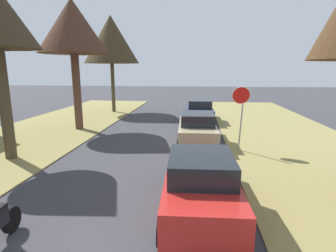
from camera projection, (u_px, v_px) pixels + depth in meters
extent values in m
cylinder|color=#9EA0A5|center=(240.00, 128.00, 11.91)|extent=(0.07, 0.56, 2.21)
cylinder|color=white|center=(241.00, 95.00, 11.93)|extent=(0.81, 0.21, 0.79)
cylinder|color=red|center=(241.00, 95.00, 11.93)|extent=(0.76, 0.21, 0.75)
cylinder|color=#493C29|center=(5.00, 105.00, 10.81)|extent=(0.44, 0.44, 4.44)
cylinder|color=#493C29|center=(11.00, 35.00, 10.66)|extent=(1.15, 0.82, 1.23)
cylinder|color=brown|center=(77.00, 92.00, 16.37)|extent=(0.47, 0.47, 4.58)
cone|color=#462B1F|center=(72.00, 26.00, 15.57)|extent=(4.10, 4.10, 3.12)
cylinder|color=brown|center=(64.00, 44.00, 15.49)|extent=(0.96, 1.04, 1.16)
cylinder|color=brown|center=(84.00, 45.00, 15.98)|extent=(0.74, 1.27, 1.13)
cylinder|color=brown|center=(81.00, 42.00, 16.06)|extent=(0.98, 0.91, 1.50)
cylinder|color=#4B4029|center=(113.00, 88.00, 23.30)|extent=(0.31, 0.31, 4.19)
cone|color=#3C301D|center=(111.00, 39.00, 22.46)|extent=(4.62, 4.62, 3.90)
cylinder|color=#4B4029|center=(110.00, 57.00, 22.32)|extent=(1.02, 0.17, 1.09)
cylinder|color=#4B4029|center=(106.00, 56.00, 22.99)|extent=(0.56, 1.27, 1.28)
cube|color=red|center=(200.00, 188.00, 7.16)|extent=(1.98, 4.46, 0.85)
cube|color=black|center=(201.00, 165.00, 6.80)|extent=(1.67, 2.08, 0.56)
cylinder|color=black|center=(171.00, 174.00, 8.89)|extent=(0.22, 0.61, 0.60)
cylinder|color=black|center=(224.00, 175.00, 8.77)|extent=(0.22, 0.61, 0.60)
cylinder|color=black|center=(162.00, 232.00, 5.67)|extent=(0.22, 0.61, 0.60)
cylinder|color=black|center=(246.00, 236.00, 5.55)|extent=(0.22, 0.61, 0.60)
cube|color=tan|center=(197.00, 131.00, 13.66)|extent=(1.98, 4.46, 0.85)
cube|color=black|center=(198.00, 119.00, 13.30)|extent=(1.67, 2.08, 0.56)
cylinder|color=black|center=(181.00, 130.00, 15.39)|extent=(0.22, 0.61, 0.60)
cylinder|color=black|center=(211.00, 130.00, 15.27)|extent=(0.22, 0.61, 0.60)
cylinder|color=black|center=(179.00, 146.00, 12.17)|extent=(0.22, 0.61, 0.60)
cylinder|color=black|center=(218.00, 146.00, 12.05)|extent=(0.22, 0.61, 0.60)
cube|color=navy|center=(199.00, 113.00, 19.51)|extent=(1.98, 4.46, 0.85)
cube|color=black|center=(200.00, 104.00, 19.15)|extent=(1.67, 2.08, 0.56)
cylinder|color=black|center=(187.00, 113.00, 21.24)|extent=(0.22, 0.61, 0.60)
cylinder|color=black|center=(209.00, 113.00, 21.12)|extent=(0.22, 0.61, 0.60)
cylinder|color=black|center=(187.00, 121.00, 18.02)|extent=(0.22, 0.61, 0.60)
cylinder|color=black|center=(213.00, 121.00, 17.90)|extent=(0.22, 0.61, 0.60)
cylinder|color=black|center=(12.00, 220.00, 6.15)|extent=(0.13, 0.60, 0.60)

